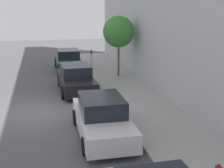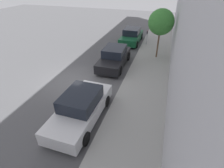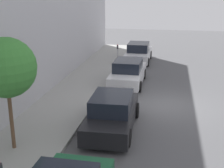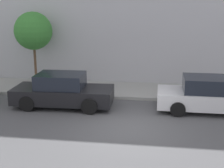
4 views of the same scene
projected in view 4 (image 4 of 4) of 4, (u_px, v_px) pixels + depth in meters
ground_plane at (130, 128)px, 11.91m from camera, size 60.00×60.00×0.00m
sidewalk at (138, 91)px, 16.67m from camera, size 2.98×32.00×0.15m
parked_sedan_second at (209, 95)px, 13.55m from camera, size 1.92×4.52×1.54m
parked_sedan_third at (63, 91)px, 14.20m from camera, size 1.92×4.55×1.54m
street_tree at (33, 31)px, 16.94m from camera, size 2.07×2.07×4.03m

